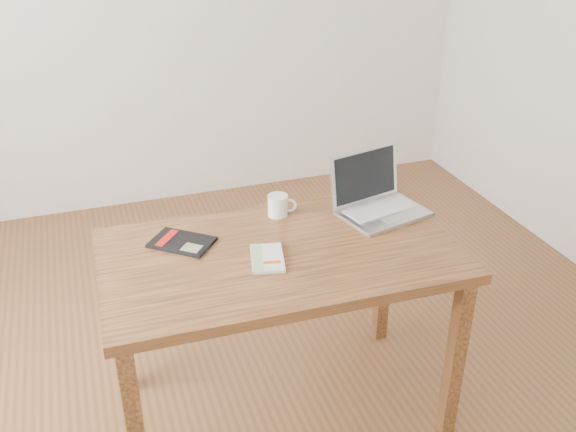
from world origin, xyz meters
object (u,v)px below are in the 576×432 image
object	(u,v)px
desk	(280,272)
laptop	(377,199)
black_guidebook	(182,242)
coffee_mug	(278,205)
white_guidebook	(267,258)

from	to	relation	value
desk	laptop	bearing A→B (deg)	21.72
black_guidebook	laptop	distance (m)	0.78
desk	black_guidebook	bearing A→B (deg)	154.72
black_guidebook	coffee_mug	distance (m)	0.41
desk	laptop	xyz separation A→B (m)	(0.46, 0.17, 0.14)
desk	white_guidebook	bearing A→B (deg)	-141.71
white_guidebook	coffee_mug	bearing A→B (deg)	78.12
desk	laptop	size ratio (longest dim) A/B	3.40
white_guidebook	coffee_mug	size ratio (longest dim) A/B	1.80
desk	coffee_mug	distance (m)	0.30
laptop	coffee_mug	distance (m)	0.39
white_guidebook	black_guidebook	world-z (taller)	white_guidebook
laptop	desk	bearing A→B (deg)	-172.91
coffee_mug	white_guidebook	bearing A→B (deg)	-94.87
black_guidebook	coffee_mug	bearing A→B (deg)	-37.19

